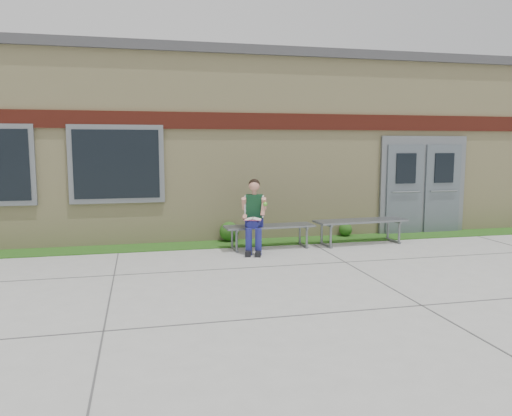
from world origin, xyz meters
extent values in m
plane|color=#9E9E99|center=(0.00, 0.00, 0.00)|extent=(80.00, 80.00, 0.00)
cube|color=#1D5416|center=(0.00, 2.60, 0.01)|extent=(16.00, 0.80, 0.02)
cube|color=beige|center=(0.00, 6.00, 2.00)|extent=(16.00, 6.00, 4.00)
cube|color=#3F3F42|center=(0.00, 6.00, 4.10)|extent=(16.20, 6.20, 0.20)
cube|color=maroon|center=(0.00, 2.97, 2.60)|extent=(16.00, 0.06, 0.35)
cube|color=slate|center=(-3.00, 2.96, 1.70)|extent=(1.90, 0.08, 1.60)
cube|color=black|center=(-3.00, 2.92, 1.70)|extent=(1.70, 0.04, 1.40)
cube|color=slate|center=(4.00, 2.96, 1.15)|extent=(2.20, 0.08, 2.30)
cube|color=#566068|center=(3.50, 2.91, 1.05)|extent=(0.92, 0.06, 2.10)
cube|color=#566068|center=(4.50, 2.91, 1.05)|extent=(0.92, 0.06, 2.10)
cube|color=slate|center=(-0.02, 2.00, 0.46)|extent=(1.84, 0.57, 0.04)
cube|color=slate|center=(-0.75, 2.00, 0.21)|extent=(0.06, 0.51, 0.42)
cube|color=slate|center=(0.71, 2.00, 0.21)|extent=(0.06, 0.51, 0.42)
cube|color=slate|center=(1.98, 2.00, 0.50)|extent=(2.03, 0.68, 0.04)
cube|color=slate|center=(1.19, 2.00, 0.23)|extent=(0.08, 0.56, 0.45)
cube|color=slate|center=(2.78, 2.00, 0.23)|extent=(0.08, 0.56, 0.45)
cube|color=navy|center=(-0.34, 1.95, 0.56)|extent=(0.41, 0.34, 0.17)
cube|color=#0E331F|center=(-0.35, 1.93, 0.88)|extent=(0.38, 0.29, 0.48)
sphere|color=tan|center=(-0.35, 1.92, 1.29)|extent=(0.27, 0.27, 0.22)
sphere|color=black|center=(-0.35, 1.94, 1.31)|extent=(0.28, 0.28, 0.23)
cylinder|color=navy|center=(-0.51, 1.72, 0.58)|extent=(0.27, 0.46, 0.16)
cylinder|color=navy|center=(-0.33, 1.67, 0.58)|extent=(0.27, 0.46, 0.16)
cylinder|color=navy|center=(-0.56, 1.48, 0.26)|extent=(0.12, 0.12, 0.52)
cylinder|color=navy|center=(-0.38, 1.42, 0.26)|extent=(0.12, 0.12, 0.52)
cube|color=black|center=(-0.58, 1.41, 0.05)|extent=(0.18, 0.29, 0.10)
cube|color=black|center=(-0.41, 1.35, 0.05)|extent=(0.18, 0.29, 0.10)
cylinder|color=tan|center=(-0.56, 1.93, 0.94)|extent=(0.16, 0.25, 0.27)
cylinder|color=tan|center=(-0.18, 1.81, 0.94)|extent=(0.16, 0.25, 0.27)
cube|color=white|center=(-0.46, 1.57, 0.68)|extent=(0.37, 0.31, 0.02)
cube|color=#BB4670|center=(-0.46, 1.57, 0.67)|extent=(0.38, 0.32, 0.01)
sphere|color=#5AB831|center=(-0.19, 1.67, 0.95)|extent=(0.09, 0.09, 0.09)
sphere|color=#1D5416|center=(-0.70, 2.85, 0.23)|extent=(0.42, 0.42, 0.42)
sphere|color=#1D5416|center=(2.01, 2.85, 0.17)|extent=(0.30, 0.30, 0.30)
camera|label=1|loc=(-2.55, -7.65, 2.08)|focal=35.00mm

